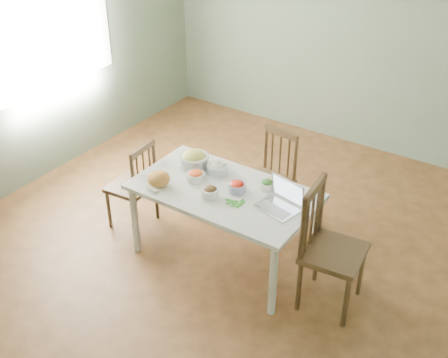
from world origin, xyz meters
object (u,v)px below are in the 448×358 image
Objects in this scene: bowl_squash at (194,159)px; laptop at (277,197)px; bread_boule at (159,179)px; chair_left at (131,184)px; chair_right at (334,250)px; dining_table at (224,224)px; chair_far at (268,180)px.

laptop reaches higher than bowl_squash.
bowl_squash is (0.06, 0.40, 0.01)m from bread_boule.
chair_left is at bearing -165.83° from laptop.
chair_left is at bearing -159.05° from bowl_squash.
chair_right is at bearing 9.24° from bread_boule.
laptop is at bearing -10.38° from bowl_squash.
dining_table is at bearing -20.88° from bowl_squash.
bowl_squash is at bearing -178.15° from laptop.
chair_left is 1.97m from chair_right.
dining_table is 1.44× the size of chair_right.
chair_left is 4.66× the size of bread_boule.
chair_far reaches higher than chair_left.
bowl_squash is (0.56, 0.22, 0.34)m from chair_left.
chair_right is 3.27× the size of laptop.
chair_left reaches higher than bread_boule.
chair_left is 3.37× the size of bowl_squash.
chair_left is 0.69m from bowl_squash.
laptop reaches higher than chair_left.
dining_table is 0.67m from bread_boule.
laptop is (0.49, -0.01, 0.45)m from dining_table.
bowl_squash is 0.92m from laptop.
chair_left is 2.73× the size of laptop.
chair_left reaches higher than dining_table.
bowl_squash reaches higher than bread_boule.
chair_left is at bearing -176.70° from dining_table.
bread_boule is at bearing -111.31° from chair_far.
chair_right is 5.57× the size of bread_boule.
chair_far reaches higher than bowl_squash.
chair_left reaches higher than bowl_squash.
dining_table is 0.61m from bowl_squash.
chair_right is at bearing 85.96° from chair_left.
chair_far is 0.90m from laptop.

